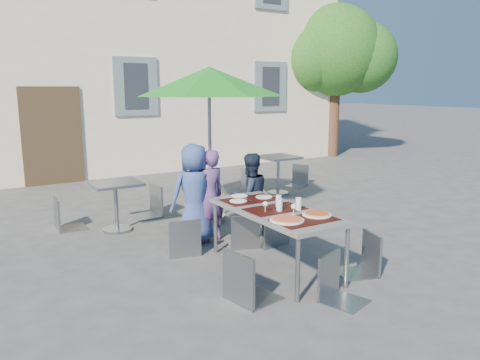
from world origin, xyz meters
TOP-DOWN VIEW (x-y plane):
  - ground at (0.00, 0.00)m, footprint 90.00×90.00m
  - tree at (6.55, 7.54)m, footprint 3.60×3.00m
  - dining_table at (-0.74, 0.67)m, footprint 0.80×1.85m
  - pizza_near_left at (-0.93, 0.19)m, footprint 0.37×0.37m
  - pizza_near_right at (-0.51, 0.19)m, footprint 0.33×0.33m
  - glassware at (-0.68, 0.57)m, footprint 0.46×0.44m
  - place_settings at (-0.73, 1.30)m, footprint 0.66×0.46m
  - child_0 at (-1.11, 2.08)m, footprint 0.72×0.50m
  - child_1 at (-0.90, 2.02)m, footprint 0.53×0.39m
  - child_2 at (-0.35, 1.83)m, footprint 0.61×0.36m
  - chair_0 at (-1.48, 1.69)m, footprint 0.50×0.51m
  - chair_1 at (-0.64, 1.53)m, footprint 0.51×0.52m
  - chair_2 at (-0.26, 1.41)m, footprint 0.52×0.52m
  - chair_3 at (-1.51, 0.10)m, footprint 0.54×0.53m
  - chair_4 at (0.08, -0.00)m, footprint 0.52×0.52m
  - chair_5 at (-0.69, -0.36)m, footprint 0.51×0.51m
  - patio_umbrella at (-0.40, 2.94)m, footprint 2.36×2.36m
  - cafe_table_0 at (-1.90, 3.20)m, footprint 0.72×0.72m
  - bg_chair_l_0 at (-2.57, 3.71)m, footprint 0.44×0.43m
  - bg_chair_r_0 at (-1.13, 3.75)m, footprint 0.49×0.49m
  - cafe_table_1 at (1.73, 3.95)m, footprint 0.74×0.74m
  - bg_chair_l_1 at (1.30, 4.40)m, footprint 0.59×0.59m
  - bg_chair_r_1 at (2.63, 4.40)m, footprint 0.53×0.53m

SIDE VIEW (x-z plane):
  - ground at x=0.00m, z-range 0.00..0.00m
  - bg_chair_r_1 at x=2.63m, z-range 0.07..0.97m
  - chair_1 at x=-0.64m, z-range 0.07..0.98m
  - cafe_table_0 at x=-1.90m, z-range 0.15..0.92m
  - chair_5 at x=-0.69m, z-range 0.08..0.99m
  - chair_4 at x=0.08m, z-range 0.08..1.01m
  - bg_chair_l_0 at x=-2.57m, z-range 0.08..1.03m
  - chair_0 at x=-1.48m, z-range 0.08..1.03m
  - cafe_table_1 at x=1.73m, z-range 0.16..0.96m
  - bg_chair_r_0 at x=-1.13m, z-range 0.09..1.10m
  - chair_3 at x=-1.51m, z-range 0.09..1.13m
  - bg_chair_l_1 at x=1.30m, z-range 0.09..1.14m
  - chair_2 at x=-0.26m, z-range 0.10..1.15m
  - child_2 at x=-0.35m, z-range 0.00..1.26m
  - child_1 at x=-0.90m, z-range 0.00..1.32m
  - dining_table at x=-0.74m, z-range 0.32..1.07m
  - child_0 at x=-1.11m, z-range 0.00..1.42m
  - place_settings at x=-0.73m, z-range 0.76..0.77m
  - pizza_near_right at x=-0.51m, z-range 0.75..0.78m
  - pizza_near_left at x=-0.93m, z-range 0.75..0.78m
  - glassware at x=-0.68m, z-range 0.75..0.90m
  - patio_umbrella at x=-0.40m, z-range 1.00..3.49m
  - tree at x=6.55m, z-range 0.90..5.60m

